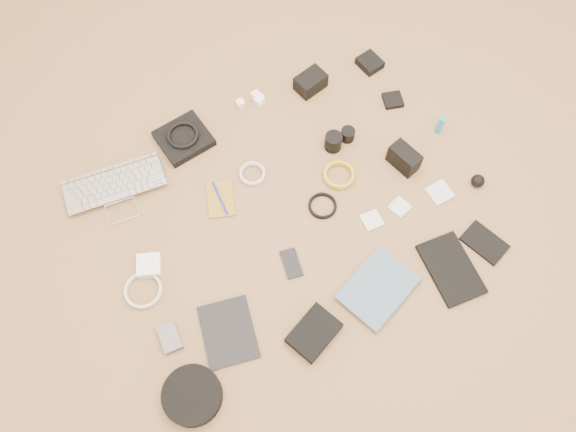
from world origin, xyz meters
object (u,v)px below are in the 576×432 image
headphone_case (192,396)px  laptop (118,197)px  tablet (228,332)px  paperback (400,307)px  dslr_camera (311,82)px  phone (291,263)px

headphone_case → laptop: bearing=86.6°
tablet → headphone_case: headphone_case is taller
headphone_case → tablet: bearing=35.6°
laptop → paperback: laptop is taller
laptop → headphone_case: bearing=-86.3°
dslr_camera → tablet: dslr_camera is taller
dslr_camera → phone: dslr_camera is taller
laptop → tablet: bearing=-70.5°
tablet → laptop: bearing=115.0°
dslr_camera → phone: 0.75m
dslr_camera → tablet: bearing=-146.3°
phone → dslr_camera: bearing=67.0°
paperback → tablet: bearing=50.4°
headphone_case → dslr_camera: bearing=44.1°
headphone_case → paperback: headphone_case is taller
headphone_case → phone: bearing=27.1°
paperback → dslr_camera: bearing=-30.8°
laptop → headphone_case: size_ratio=1.97×
laptop → dslr_camera: 0.86m
dslr_camera → phone: bearing=-136.2°
headphone_case → paperback: bearing=-4.9°
laptop → paperback: size_ratio=1.49×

